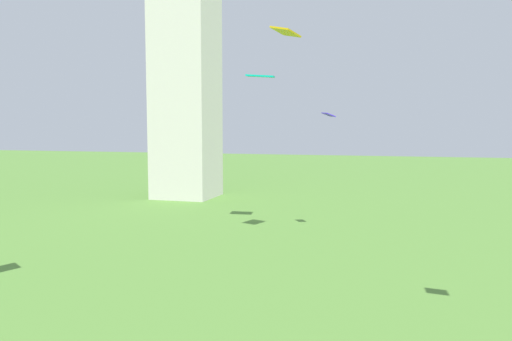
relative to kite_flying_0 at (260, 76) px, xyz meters
The scene contains 3 objects.
kite_flying_0 is the anchor object (origin of this frame).
kite_flying_3 4.86m from the kite_flying_0, ahead, with size 0.93×1.04×0.29m.
kite_flying_5 5.35m from the kite_flying_0, 59.92° to the right, with size 1.41×1.77×0.44m.
Camera 1 is at (3.06, 2.53, 6.64)m, focal length 33.81 mm.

